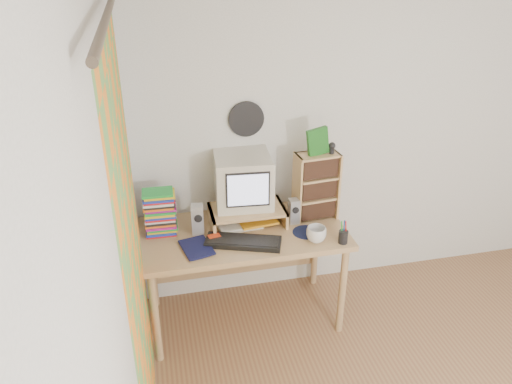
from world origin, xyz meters
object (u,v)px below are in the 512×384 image
crt_monitor (244,182)px  mug (316,234)px  keyboard (243,242)px  desk (242,243)px  diary (183,249)px  cd_rack (316,186)px  dvd_stack (161,215)px

crt_monitor → mug: crt_monitor is taller
keyboard → desk: bearing=101.4°
keyboard → diary: 0.39m
crt_monitor → keyboard: 0.42m
cd_rack → desk: bearing=177.0°
dvd_stack → cd_rack: (1.08, -0.01, 0.10)m
diary → desk: bearing=16.8°
mug → diary: size_ratio=0.61×
crt_monitor → diary: size_ratio=1.72×
keyboard → dvd_stack: 0.59m
crt_monitor → dvd_stack: (-0.58, -0.05, -0.16)m
crt_monitor → diary: 0.62m
mug → diary: bearing=176.1°
dvd_stack → mug: (0.99, -0.33, -0.09)m
crt_monitor → dvd_stack: 0.60m
keyboard → dvd_stack: size_ratio=1.74×
cd_rack → diary: (-0.96, -0.25, -0.22)m
keyboard → mug: size_ratio=3.72×
desk → mug: 0.56m
keyboard → cd_rack: size_ratio=1.01×
keyboard → dvd_stack: bearing=172.6°
desk → diary: 0.51m
desk → mug: size_ratio=10.55×
crt_monitor → mug: bearing=-38.0°
diary → keyboard: bearing=-10.4°
diary → mug: bearing=-15.8°
desk → cd_rack: (0.54, 0.02, 0.38)m
mug → cd_rack: bearing=73.2°
mug → dvd_stack: bearing=161.6°
desk → diary: size_ratio=6.41×
dvd_stack → diary: (0.12, -0.27, -0.12)m
diary → dvd_stack: bearing=102.0°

